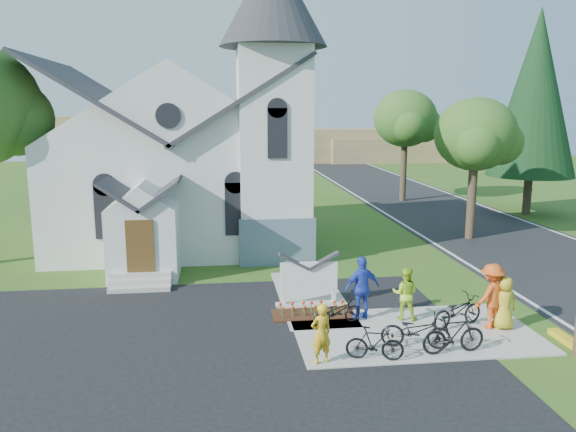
{
  "coord_description": "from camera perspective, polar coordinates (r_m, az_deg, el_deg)",
  "views": [
    {
      "loc": [
        -4.11,
        -14.4,
        6.44
      ],
      "look_at": [
        -1.67,
        5.0,
        2.72
      ],
      "focal_mm": 35.0,
      "sensor_mm": 36.0,
      "label": 1
    }
  ],
  "objects": [
    {
      "name": "ground",
      "position": [
        16.3,
        8.24,
        -12.61
      ],
      "size": [
        120.0,
        120.0,
        0.0
      ],
      "primitive_type": "plane",
      "color": "#325E1B",
      "rests_on": "ground"
    },
    {
      "name": "parking_lot",
      "position": [
        14.26,
        -18.84,
        -16.64
      ],
      "size": [
        20.0,
        16.0,
        0.02
      ],
      "primitive_type": "cube",
      "color": "black",
      "rests_on": "ground"
    },
    {
      "name": "road",
      "position": [
        33.24,
        18.1,
        -0.93
      ],
      "size": [
        8.0,
        90.0,
        0.02
      ],
      "primitive_type": "cube",
      "color": "black",
      "rests_on": "ground"
    },
    {
      "name": "sidewalk",
      "position": [
        17.17,
        12.73,
        -11.45
      ],
      "size": [
        7.0,
        4.0,
        0.05
      ],
      "primitive_type": "cube",
      "color": "#A4A094",
      "rests_on": "ground"
    },
    {
      "name": "church",
      "position": [
        26.95,
        -10.17,
        8.06
      ],
      "size": [
        12.35,
        12.0,
        13.0
      ],
      "color": "silver",
      "rests_on": "ground"
    },
    {
      "name": "church_sign",
      "position": [
        18.64,
        2.13,
        -6.11
      ],
      "size": [
        2.2,
        0.4,
        1.7
      ],
      "color": "#A4A094",
      "rests_on": "ground"
    },
    {
      "name": "flower_bed",
      "position": [
        18.12,
        2.58,
        -9.94
      ],
      "size": [
        2.6,
        1.1,
        0.07
      ],
      "primitive_type": "cube",
      "color": "#371F0F",
      "rests_on": "ground"
    },
    {
      "name": "tree_road_near",
      "position": [
        29.29,
        18.52,
        7.8
      ],
      "size": [
        4.0,
        4.0,
        7.05
      ],
      "color": "#3A2D20",
      "rests_on": "ground"
    },
    {
      "name": "tree_road_mid",
      "position": [
        40.59,
        11.84,
        9.61
      ],
      "size": [
        4.4,
        4.4,
        7.8
      ],
      "color": "#3A2D20",
      "rests_on": "ground"
    },
    {
      "name": "conifer",
      "position": [
        37.63,
        23.84,
        11.31
      ],
      "size": [
        5.2,
        5.2,
        12.4
      ],
      "color": "#3A2D20",
      "rests_on": "ground"
    },
    {
      "name": "distant_hills",
      "position": [
        71.25,
        -1.16,
        7.33
      ],
      "size": [
        61.0,
        10.0,
        5.6
      ],
      "color": "olive",
      "rests_on": "ground"
    },
    {
      "name": "cyclist_0",
      "position": [
        14.59,
        3.37,
        -11.83
      ],
      "size": [
        0.66,
        0.54,
        1.58
      ],
      "primitive_type": "imported",
      "rotation": [
        0.0,
        0.0,
        3.46
      ],
      "color": "gold",
      "rests_on": "sidewalk"
    },
    {
      "name": "bike_0",
      "position": [
        17.19,
        5.03,
        -9.62
      ],
      "size": [
        1.66,
        0.97,
        0.82
      ],
      "primitive_type": "imported",
      "rotation": [
        0.0,
        0.0,
        1.86
      ],
      "color": "black",
      "rests_on": "sidewalk"
    },
    {
      "name": "cyclist_1",
      "position": [
        17.79,
        11.81,
        -7.72
      ],
      "size": [
        0.96,
        0.86,
        1.63
      ],
      "primitive_type": "imported",
      "rotation": [
        0.0,
        0.0,
        2.78
      ],
      "color": "#A3D528",
      "rests_on": "sidewalk"
    },
    {
      "name": "bike_1",
      "position": [
        15.01,
        8.81,
        -12.66
      ],
      "size": [
        1.56,
        0.79,
        0.9
      ],
      "primitive_type": "imported",
      "rotation": [
        0.0,
        0.0,
        1.31
      ],
      "color": "black",
      "rests_on": "sidewalk"
    },
    {
      "name": "cyclist_2",
      "position": [
        17.56,
        7.53,
        -7.24
      ],
      "size": [
        1.24,
        0.75,
        1.98
      ],
      "primitive_type": "imported",
      "rotation": [
        0.0,
        0.0,
        3.38
      ],
      "color": "blue",
      "rests_on": "sidewalk"
    },
    {
      "name": "bike_2",
      "position": [
        15.9,
        12.85,
        -11.29
      ],
      "size": [
        1.97,
        1.12,
        0.98
      ],
      "primitive_type": "imported",
      "rotation": [
        0.0,
        0.0,
        1.3
      ],
      "color": "black",
      "rests_on": "sidewalk"
    },
    {
      "name": "cyclist_3",
      "position": [
        17.78,
        19.98,
        -7.63
      ],
      "size": [
        1.44,
        1.15,
        1.95
      ],
      "primitive_type": "imported",
      "rotation": [
        0.0,
        0.0,
        3.53
      ],
      "color": "#DB5018",
      "rests_on": "sidewalk"
    },
    {
      "name": "bike_3",
      "position": [
        15.81,
        16.47,
        -11.45
      ],
      "size": [
        1.8,
        0.64,
        1.06
      ],
      "primitive_type": "imported",
      "rotation": [
        0.0,
        0.0,
        1.65
      ],
      "color": "black",
      "rests_on": "sidewalk"
    },
    {
      "name": "cyclist_4",
      "position": [
        17.86,
        21.12,
        -8.21
      ],
      "size": [
        0.79,
        0.52,
        1.6
      ],
      "primitive_type": "imported",
      "rotation": [
        0.0,
        0.0,
        3.15
      ],
      "color": "gold",
      "rests_on": "sidewalk"
    },
    {
      "name": "bike_4",
      "position": [
        17.67,
        16.83,
        -9.23
      ],
      "size": [
        1.96,
        1.28,
        0.97
      ],
      "primitive_type": "imported",
      "rotation": [
        0.0,
        0.0,
        1.95
      ],
      "color": "black",
      "rests_on": "sidewalk"
    }
  ]
}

